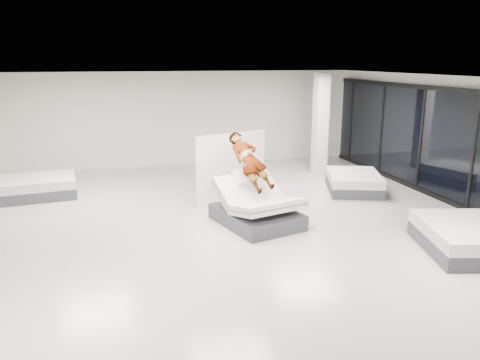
{
  "coord_description": "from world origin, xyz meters",
  "views": [
    {
      "loc": [
        -2.24,
        -9.02,
        3.6
      ],
      "look_at": [
        0.35,
        0.66,
        1.0
      ],
      "focal_mm": 35.0,
      "sensor_mm": 36.0,
      "label": 1
    }
  ],
  "objects_px": {
    "person": "(250,170)",
    "divider_panel": "(231,168)",
    "flat_bed_right_far": "(354,182)",
    "column": "(320,124)",
    "flat_bed_right_near": "(465,238)",
    "remote": "(266,180)",
    "flat_bed_left_far": "(37,187)",
    "hero_bed": "(257,209)"
  },
  "relations": [
    {
      "from": "person",
      "to": "flat_bed_left_far",
      "type": "xyz_separation_m",
      "value": [
        -4.97,
        3.29,
        -0.92
      ]
    },
    {
      "from": "flat_bed_left_far",
      "to": "divider_panel",
      "type": "bearing_deg",
      "value": -20.41
    },
    {
      "from": "remote",
      "to": "column",
      "type": "bearing_deg",
      "value": 36.73
    },
    {
      "from": "person",
      "to": "flat_bed_right_near",
      "type": "height_order",
      "value": "person"
    },
    {
      "from": "remote",
      "to": "flat_bed_left_far",
      "type": "height_order",
      "value": "remote"
    },
    {
      "from": "divider_panel",
      "to": "flat_bed_right_far",
      "type": "height_order",
      "value": "divider_panel"
    },
    {
      "from": "divider_panel",
      "to": "flat_bed_right_near",
      "type": "relative_size",
      "value": 0.87
    },
    {
      "from": "remote",
      "to": "divider_panel",
      "type": "relative_size",
      "value": 0.07
    },
    {
      "from": "person",
      "to": "divider_panel",
      "type": "xyz_separation_m",
      "value": [
        -0.06,
        1.46,
        -0.29
      ]
    },
    {
      "from": "divider_panel",
      "to": "flat_bed_left_far",
      "type": "xyz_separation_m",
      "value": [
        -4.92,
        1.83,
        -0.63
      ]
    },
    {
      "from": "column",
      "to": "hero_bed",
      "type": "bearing_deg",
      "value": -129.43
    },
    {
      "from": "person",
      "to": "flat_bed_right_near",
      "type": "bearing_deg",
      "value": -54.32
    },
    {
      "from": "hero_bed",
      "to": "flat_bed_right_near",
      "type": "height_order",
      "value": "hero_bed"
    },
    {
      "from": "flat_bed_right_far",
      "to": "column",
      "type": "distance_m",
      "value": 2.5
    },
    {
      "from": "hero_bed",
      "to": "flat_bed_left_far",
      "type": "height_order",
      "value": "hero_bed"
    },
    {
      "from": "person",
      "to": "column",
      "type": "height_order",
      "value": "column"
    },
    {
      "from": "person",
      "to": "column",
      "type": "relative_size",
      "value": 0.52
    },
    {
      "from": "hero_bed",
      "to": "column",
      "type": "xyz_separation_m",
      "value": [
        3.31,
        4.03,
        1.24
      ]
    },
    {
      "from": "flat_bed_right_far",
      "to": "column",
      "type": "height_order",
      "value": "column"
    },
    {
      "from": "divider_panel",
      "to": "flat_bed_right_near",
      "type": "bearing_deg",
      "value": -67.73
    },
    {
      "from": "hero_bed",
      "to": "divider_panel",
      "type": "xyz_separation_m",
      "value": [
        -0.14,
        1.76,
        0.54
      ]
    },
    {
      "from": "divider_panel",
      "to": "column",
      "type": "height_order",
      "value": "column"
    },
    {
      "from": "flat_bed_left_far",
      "to": "column",
      "type": "height_order",
      "value": "column"
    },
    {
      "from": "hero_bed",
      "to": "flat_bed_right_near",
      "type": "xyz_separation_m",
      "value": [
        3.41,
        -2.5,
        -0.09
      ]
    },
    {
      "from": "divider_panel",
      "to": "flat_bed_left_far",
      "type": "relative_size",
      "value": 0.95
    },
    {
      "from": "flat_bed_right_near",
      "to": "column",
      "type": "relative_size",
      "value": 0.71
    },
    {
      "from": "person",
      "to": "column",
      "type": "distance_m",
      "value": 5.06
    },
    {
      "from": "flat_bed_right_near",
      "to": "hero_bed",
      "type": "bearing_deg",
      "value": 143.77
    },
    {
      "from": "flat_bed_right_near",
      "to": "flat_bed_left_far",
      "type": "distance_m",
      "value": 10.43
    },
    {
      "from": "remote",
      "to": "column",
      "type": "distance_m",
      "value": 5.09
    },
    {
      "from": "divider_panel",
      "to": "flat_bed_right_far",
      "type": "distance_m",
      "value": 3.64
    },
    {
      "from": "flat_bed_right_near",
      "to": "flat_bed_left_far",
      "type": "height_order",
      "value": "flat_bed_right_near"
    },
    {
      "from": "divider_panel",
      "to": "flat_bed_right_far",
      "type": "bearing_deg",
      "value": -15.0
    },
    {
      "from": "hero_bed",
      "to": "column",
      "type": "height_order",
      "value": "column"
    },
    {
      "from": "person",
      "to": "divider_panel",
      "type": "relative_size",
      "value": 0.83
    },
    {
      "from": "hero_bed",
      "to": "flat_bed_right_far",
      "type": "bearing_deg",
      "value": 29.21
    },
    {
      "from": "person",
      "to": "flat_bed_right_far",
      "type": "bearing_deg",
      "value": 9.1
    },
    {
      "from": "hero_bed",
      "to": "flat_bed_left_far",
      "type": "bearing_deg",
      "value": 144.6
    },
    {
      "from": "person",
      "to": "flat_bed_right_far",
      "type": "xyz_separation_m",
      "value": [
        3.52,
        1.62,
        -0.93
      ]
    },
    {
      "from": "flat_bed_left_far",
      "to": "person",
      "type": "bearing_deg",
      "value": -33.51
    },
    {
      "from": "remote",
      "to": "divider_panel",
      "type": "xyz_separation_m",
      "value": [
        -0.36,
        1.74,
        -0.09
      ]
    },
    {
      "from": "flat_bed_right_far",
      "to": "remote",
      "type": "bearing_deg",
      "value": -149.44
    }
  ]
}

